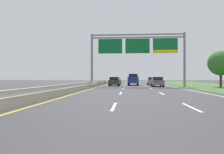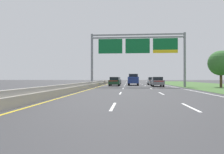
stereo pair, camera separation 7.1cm
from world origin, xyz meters
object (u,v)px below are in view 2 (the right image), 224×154
at_px(overhead_sign_gantry, 138,48).
at_px(car_silver_right_lane_sedan, 152,81).
at_px(pickup_truck_blue, 133,80).
at_px(roadside_tree_mid, 221,63).
at_px(car_black_left_lane_sedan, 117,81).
at_px(car_grey_right_lane_sedan, 157,82).
at_px(car_darkgreen_left_lane_sedan, 115,81).

height_order(overhead_sign_gantry, car_silver_right_lane_sedan, overhead_sign_gantry).
distance_m(pickup_truck_blue, roadside_tree_mid, 15.53).
xyz_separation_m(overhead_sign_gantry, car_silver_right_lane_sedan, (3.47, 10.97, -5.29)).
height_order(car_black_left_lane_sedan, roadside_tree_mid, roadside_tree_mid).
bearing_deg(roadside_tree_mid, car_black_left_lane_sedan, 139.49).
height_order(overhead_sign_gantry, car_black_left_lane_sedan, overhead_sign_gantry).
height_order(pickup_truck_blue, car_silver_right_lane_sedan, pickup_truck_blue).
distance_m(car_grey_right_lane_sedan, roadside_tree_mid, 9.79).
relative_size(pickup_truck_blue, car_black_left_lane_sedan, 1.23).
distance_m(overhead_sign_gantry, car_black_left_lane_sedan, 14.46).
distance_m(overhead_sign_gantry, car_silver_right_lane_sedan, 12.66).
bearing_deg(pickup_truck_blue, car_grey_right_lane_sedan, -146.09).
xyz_separation_m(car_grey_right_lane_sedan, car_silver_right_lane_sedan, (0.23, 9.67, 0.00)).
relative_size(overhead_sign_gantry, pickup_truck_blue, 2.76).
height_order(pickup_truck_blue, car_darkgreen_left_lane_sedan, pickup_truck_blue).
height_order(car_black_left_lane_sedan, car_silver_right_lane_sedan, same).
relative_size(car_silver_right_lane_sedan, roadside_tree_mid, 0.81).
relative_size(car_grey_right_lane_sedan, car_darkgreen_left_lane_sedan, 1.00).
bearing_deg(pickup_truck_blue, car_black_left_lane_sedan, 34.31).
bearing_deg(car_darkgreen_left_lane_sedan, roadside_tree_mid, -106.01).
bearing_deg(roadside_tree_mid, car_darkgreen_left_lane_sedan, 163.08).
relative_size(car_darkgreen_left_lane_sedan, roadside_tree_mid, 0.81).
xyz_separation_m(car_grey_right_lane_sedan, car_black_left_lane_sedan, (-7.35, 11.52, 0.00)).
relative_size(car_grey_right_lane_sedan, car_black_left_lane_sedan, 1.00).
height_order(car_grey_right_lane_sedan, roadside_tree_mid, roadside_tree_mid).
bearing_deg(roadside_tree_mid, overhead_sign_gantry, 174.49).
height_order(car_silver_right_lane_sedan, roadside_tree_mid, roadside_tree_mid).
relative_size(car_grey_right_lane_sedan, roadside_tree_mid, 0.81).
distance_m(car_grey_right_lane_sedan, car_darkgreen_left_lane_sedan, 7.56).
bearing_deg(overhead_sign_gantry, car_black_left_lane_sedan, 107.76).
bearing_deg(roadside_tree_mid, car_silver_right_lane_sedan, 125.96).
distance_m(overhead_sign_gantry, car_darkgreen_left_lane_sedan, 7.57).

